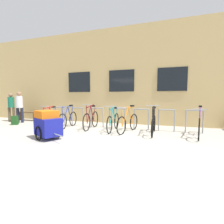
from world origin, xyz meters
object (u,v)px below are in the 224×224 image
at_px(bicycle_teal, 113,121).
at_px(bicycle_maroon, 91,120).
at_px(bicycle_black, 153,124).
at_px(bicycle_blue, 68,119).
at_px(backpack, 15,120).
at_px(person_browsing, 19,105).
at_px(bicycle_orange, 128,122).
at_px(person_by_bench, 11,105).
at_px(bicycle_purple, 199,125).
at_px(wooden_bench, 28,114).
at_px(bicycle_red, 50,119).
at_px(bike_trailer, 48,124).

bearing_deg(bicycle_teal, bicycle_maroon, 173.80).
relative_size(bicycle_maroon, bicycle_black, 0.97).
xyz_separation_m(bicycle_teal, bicycle_blue, (-2.14, 0.06, 0.00)).
bearing_deg(bicycle_maroon, backpack, -176.59).
bearing_deg(person_browsing, backpack, -61.55).
xyz_separation_m(bicycle_orange, person_by_bench, (-6.86, 0.77, 0.52)).
bearing_deg(bicycle_teal, bicycle_blue, 178.46).
bearing_deg(person_browsing, bicycle_maroon, -5.03).
bearing_deg(bicycle_purple, person_by_bench, 175.38).
bearing_deg(bicycle_orange, bicycle_maroon, 174.63).
bearing_deg(wooden_bench, bicycle_blue, -19.60).
bearing_deg(bicycle_purple, bicycle_teal, 179.40).
bearing_deg(bicycle_orange, bicycle_black, -2.73).
bearing_deg(bicycle_black, bicycle_red, 179.90).
distance_m(bicycle_purple, backpack, 8.17).
bearing_deg(bicycle_red, wooden_bench, 152.45).
bearing_deg(bicycle_purple, person_browsing, 176.44).
height_order(bicycle_black, bike_trailer, bicycle_black).
bearing_deg(bicycle_black, bike_trailer, -151.45).
height_order(bicycle_teal, wooden_bench, bicycle_teal).
bearing_deg(bicycle_blue, bicycle_black, -2.25).
height_order(bicycle_blue, bicycle_black, bicycle_black).
relative_size(person_by_bench, backpack, 3.60).
relative_size(wooden_bench, person_by_bench, 0.89).
distance_m(bicycle_orange, person_browsing, 6.07).
bearing_deg(bicycle_teal, wooden_bench, 166.95).
height_order(bicycle_orange, bicycle_blue, bicycle_orange).
relative_size(bicycle_maroon, wooden_bench, 1.21).
xyz_separation_m(bicycle_teal, person_by_bench, (-6.24, 0.72, 0.53)).
bearing_deg(bicycle_blue, bicycle_red, -170.80).
bearing_deg(wooden_bench, bike_trailer, -38.32).
height_order(bicycle_blue, bicycle_red, bicycle_blue).
xyz_separation_m(bicycle_blue, backpack, (-2.92, -0.18, -0.16)).
bearing_deg(wooden_bench, person_by_bench, -133.77).
height_order(bicycle_orange, wooden_bench, bicycle_orange).
bearing_deg(bicycle_purple, bicycle_blue, 179.02).
bearing_deg(bicycle_maroon, person_by_bench, 173.32).
height_order(bicycle_blue, person_browsing, person_browsing).
height_order(bicycle_black, person_by_bench, person_by_bench).
relative_size(bicycle_maroon, bicycle_purple, 0.96).
bearing_deg(bicycle_red, bike_trailer, -53.02).
bearing_deg(bike_trailer, person_browsing, 147.80).
relative_size(bicycle_purple, person_browsing, 1.08).
distance_m(bicycle_red, wooden_bench, 3.02).
xyz_separation_m(bicycle_teal, person_browsing, (-5.40, 0.50, 0.56)).
xyz_separation_m(bicycle_orange, backpack, (-5.68, -0.08, -0.16)).
bearing_deg(bicycle_black, backpack, -179.67).
bearing_deg(backpack, person_by_bench, 119.43).
xyz_separation_m(bicycle_blue, bicycle_red, (-0.86, -0.14, -0.00)).
bearing_deg(bicycle_black, bicycle_maroon, 175.60).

